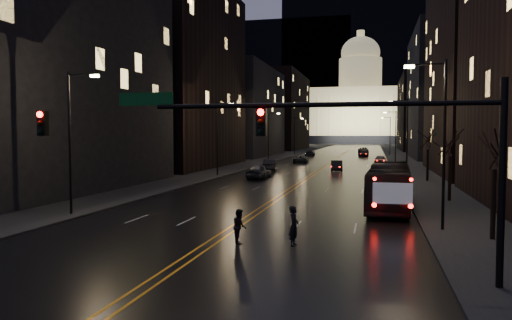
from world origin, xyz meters
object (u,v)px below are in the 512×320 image
Objects in this scene: bus at (389,186)px; pedestrian_b at (240,226)px; receding_car_a at (337,166)px; traffic_signal at (329,136)px; pedestrian_a at (294,226)px; oncoming_car_b at (270,165)px; oncoming_car_a at (259,172)px.

bus is 14.54m from pedestrian_b.
receding_car_a is 2.73× the size of pedestrian_b.
traffic_signal is 51.66m from receding_car_a.
pedestrian_a is (-2.01, 5.00, -4.17)m from traffic_signal.
pedestrian_a is (10.38, -44.87, 0.12)m from oncoming_car_b.
pedestrian_b is (-7.19, -12.62, -0.76)m from bus.
bus is (2.59, 17.62, -3.53)m from traffic_signal.
pedestrian_b is at bearing -116.86° from bus.
pedestrian_a is at bearing 108.05° from oncoming_car_a.
traffic_signal is 51.56m from oncoming_car_b.
oncoming_car_b is 1.11× the size of receding_car_a.
pedestrian_a reaches higher than receding_car_a.
pedestrian_b is (-2.59, 0.00, -0.12)m from pedestrian_a.
pedestrian_b is (7.78, -44.87, 0.00)m from oncoming_car_b.
oncoming_car_b is 3.03× the size of pedestrian_b.
oncoming_car_a is 33.89m from pedestrian_a.
traffic_signal is 3.48× the size of oncoming_car_a.
receding_car_a is (7.79, 13.74, -0.11)m from oncoming_car_a.
bus is at bearing -84.47° from receding_car_a.
oncoming_car_a is 12.30m from oncoming_car_b.
pedestrian_a is at bearing -92.83° from receding_car_a.
bus reaches higher than pedestrian_b.
receding_car_a is (8.98, 1.49, -0.08)m from oncoming_car_b.
bus is 6.06× the size of pedestrian_a.
traffic_signal is 10.57× the size of pedestrian_b.
traffic_signal reaches higher than oncoming_car_b.
oncoming_car_a is at bearing 106.58° from traffic_signal.
pedestrian_a is (1.40, -46.36, 0.20)m from receding_car_a.
pedestrian_a reaches higher than pedestrian_b.
oncoming_car_b is 45.54m from pedestrian_b.
oncoming_car_b is (-1.19, 12.25, -0.03)m from oncoming_car_a.
receding_car_a is at bearing 93.79° from traffic_signal.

